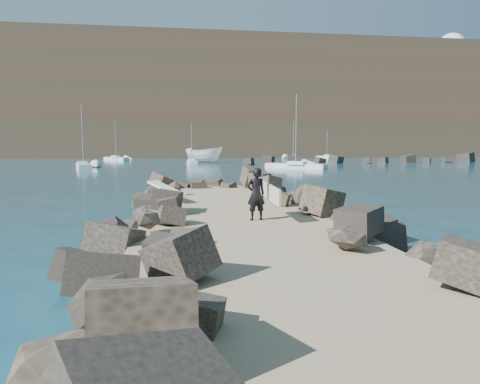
{
  "coord_description": "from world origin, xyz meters",
  "views": [
    {
      "loc": [
        -1.76,
        -13.81,
        2.89
      ],
      "look_at": [
        0.0,
        -1.0,
        1.5
      ],
      "focal_mm": 32.0,
      "sensor_mm": 36.0,
      "label": 1
    }
  ],
  "objects_px": {
    "boat_imported": "(204,155)",
    "sailboat_d": "(293,157)",
    "surfer_with_board": "(258,194)",
    "surfboard_resting": "(166,191)",
    "radome": "(451,52)"
  },
  "relations": [
    {
      "from": "boat_imported",
      "to": "sailboat_d",
      "type": "xyz_separation_m",
      "value": [
        21.48,
        19.86,
        -1.03
      ]
    },
    {
      "from": "surfer_with_board",
      "to": "surfboard_resting",
      "type": "bearing_deg",
      "value": 121.35
    },
    {
      "from": "surfboard_resting",
      "to": "sailboat_d",
      "type": "distance_m",
      "value": 81.83
    },
    {
      "from": "surfer_with_board",
      "to": "radome",
      "type": "distance_m",
      "value": 200.47
    },
    {
      "from": "surfer_with_board",
      "to": "sailboat_d",
      "type": "bearing_deg",
      "value": 74.36
    },
    {
      "from": "surfboard_resting",
      "to": "radome",
      "type": "xyz_separation_m",
      "value": [
        115.49,
        155.78,
        41.85
      ]
    },
    {
      "from": "sailboat_d",
      "to": "surfboard_resting",
      "type": "bearing_deg",
      "value": -108.57
    },
    {
      "from": "boat_imported",
      "to": "surfer_with_board",
      "type": "bearing_deg",
      "value": -151.3
    },
    {
      "from": "surfer_with_board",
      "to": "sailboat_d",
      "type": "relative_size",
      "value": 0.23
    },
    {
      "from": "boat_imported",
      "to": "radome",
      "type": "distance_m",
      "value": 153.76
    },
    {
      "from": "surfboard_resting",
      "to": "boat_imported",
      "type": "relative_size",
      "value": 0.3
    },
    {
      "from": "boat_imported",
      "to": "surfboard_resting",
      "type": "bearing_deg",
      "value": -154.36
    },
    {
      "from": "surfboard_resting",
      "to": "sailboat_d",
      "type": "relative_size",
      "value": 0.25
    },
    {
      "from": "radome",
      "to": "sailboat_d",
      "type": "distance_m",
      "value": 126.2
    },
    {
      "from": "surfboard_resting",
      "to": "boat_imported",
      "type": "height_order",
      "value": "boat_imported"
    }
  ]
}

